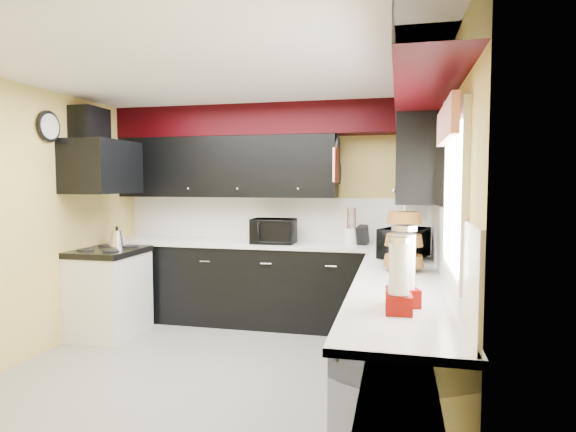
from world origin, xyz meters
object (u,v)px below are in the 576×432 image
object	(u,v)px
kettle	(117,238)
microwave	(404,243)
toaster_oven	(273,231)
knife_block	(363,235)
utensil_crock	(351,236)

from	to	relation	value
kettle	microwave	bearing A→B (deg)	-5.04
toaster_oven	knife_block	bearing A→B (deg)	3.98
toaster_oven	knife_block	world-z (taller)	toaster_oven
microwave	kettle	xyz separation A→B (m)	(-3.07, 0.27, -0.07)
microwave	knife_block	world-z (taller)	microwave
microwave	kettle	size ratio (longest dim) A/B	2.55
kettle	toaster_oven	bearing A→B (deg)	15.68
microwave	kettle	bearing A→B (deg)	106.59
toaster_oven	knife_block	xyz separation A→B (m)	(0.98, 0.08, -0.03)
utensil_crock	knife_block	bearing A→B (deg)	-14.57
utensil_crock	knife_block	distance (m)	0.13
knife_block	kettle	world-z (taller)	knife_block
toaster_oven	microwave	size ratio (longest dim) A/B	0.98
utensil_crock	knife_block	xyz separation A→B (m)	(0.12, -0.03, 0.02)
utensil_crock	knife_block	size ratio (longest dim) A/B	0.85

